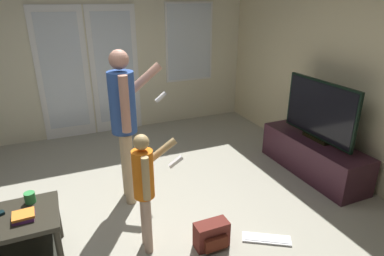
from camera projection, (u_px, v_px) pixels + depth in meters
The scene contains 11 objects.
ground_plane at pixel (130, 234), 3.07m from camera, with size 5.55×5.53×0.02m, color #A4A08F.
wall_back_with_doors at pixel (87, 56), 4.96m from camera, with size 5.55×0.09×2.56m.
wall_right_plain at pixel (365, 76), 3.61m from camera, with size 0.06×5.53×2.53m.
tv_stand at pixel (313, 156), 4.07m from camera, with size 0.48×1.45×0.45m.
flat_screen_tv at pixel (319, 111), 3.86m from camera, with size 0.08×1.08×0.74m.
person_adult at pixel (125, 115), 3.26m from camera, with size 0.64×0.44×1.63m.
person_child at pixel (145, 183), 2.67m from camera, with size 0.47×0.30×1.09m.
backpack at pixel (212, 235), 2.87m from camera, with size 0.30×0.19×0.24m.
loose_keyboard at pixel (267, 239), 2.98m from camera, with size 0.44×0.34×0.02m.
cup_near_edge at pixel (30, 198), 2.70m from camera, with size 0.09×0.09×0.09m, color green.
book_stack at pixel (24, 216), 2.51m from camera, with size 0.17×0.15×0.05m.
Camera 1 is at (-0.44, -2.51, 2.06)m, focal length 30.34 mm.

